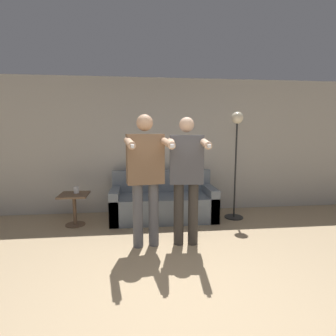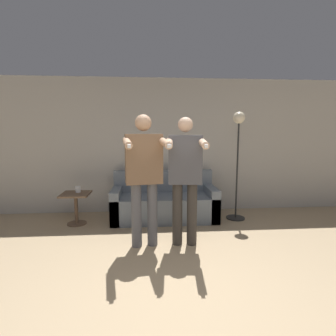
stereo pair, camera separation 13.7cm
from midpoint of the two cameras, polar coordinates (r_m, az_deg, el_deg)
name	(u,v)px [view 2 (the right image)]	position (r m, az deg, el deg)	size (l,w,h in m)	color
ground_plane	(179,314)	(2.63, 4.09, -29.06)	(16.00, 16.00, 0.00)	tan
wall_back	(161,146)	(5.17, -0.84, 4.77)	(10.00, 0.05, 2.60)	#B7B2A8
couch	(164,203)	(4.83, 0.00, -7.69)	(1.87, 0.80, 0.85)	slate
person_left	(144,171)	(3.53, -4.13, -0.64)	(0.62, 0.73, 1.81)	#56565B
person_right	(185,173)	(3.57, 4.83, -1.00)	(0.57, 0.71, 1.78)	#38332D
cat	(144,166)	(4.98, -4.37, 0.46)	(0.44, 0.12, 0.19)	#3D3833
floor_lamp	(238,143)	(4.83, 15.81, 5.22)	(0.34, 0.34, 1.93)	black
side_table	(76,202)	(4.76, -18.63, -7.02)	(0.47, 0.47, 0.54)	brown
cup	(78,189)	(4.77, -18.23, -4.43)	(0.09, 0.09, 0.11)	white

